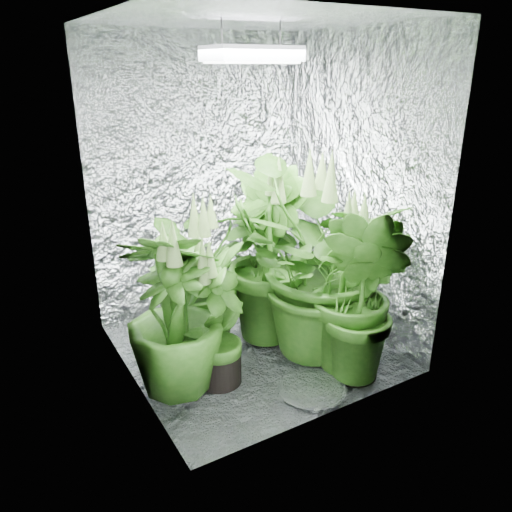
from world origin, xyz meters
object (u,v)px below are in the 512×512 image
Objects in this scene: plant_c at (264,257)px; circulation_fan at (300,291)px; plant_a at (199,275)px; plant_b at (260,256)px; plant_e at (322,263)px; grow_lamp at (252,54)px; plant_f at (217,317)px; plant_d at (174,314)px; plant_g at (358,295)px.

circulation_fan is (0.46, 0.22, -0.44)m from plant_c.
circulation_fan is at bearing 4.05° from plant_a.
circulation_fan is at bearing -0.59° from plant_b.
plant_b is 0.62m from plant_e.
plant_b is (0.25, 0.33, -1.33)m from grow_lamp.
plant_f is at bearing 176.82° from plant_e.
plant_d is at bearing 168.71° from plant_f.
circulation_fan is at bearing 22.61° from plant_d.
plant_f is (-0.37, -0.23, -1.39)m from grow_lamp.
grow_lamp is 0.40× the size of plant_c.
plant_e is (0.60, -0.53, 0.15)m from plant_a.
plant_e is at bearing -41.79° from plant_a.
plant_c reaches higher than plant_g.
plant_b reaches higher than plant_d.
grow_lamp is 0.52× the size of plant_f.
plant_a is at bearing -172.73° from plant_b.
plant_c is (-0.10, -0.22, 0.08)m from plant_b.
plant_c reaches higher than plant_d.
plant_c is at bearing 20.75° from plant_d.
plant_g is 3.44× the size of circulation_fan.
plant_g is (0.37, -0.58, -1.29)m from grow_lamp.
grow_lamp is 1.39m from plant_b.
plant_a is at bearing 51.89° from plant_d.
grow_lamp is 0.47× the size of plant_a.
plant_g is 1.02m from circulation_fan.
plant_d is at bearing -171.88° from circulation_fan.
plant_d is 1.05m from plant_g.
plant_g reaches higher than plant_b.
plant_a is 0.45m from plant_c.
grow_lamp is 1.46m from plant_g.
grow_lamp is 0.47× the size of plant_d.
plant_e reaches higher than plant_c.
plant_a is 0.82m from plant_e.
grow_lamp reaches higher than plant_b.
plant_a is at bearing 126.57° from plant_g.
plant_b is 0.51m from circulation_fan.
plant_a reaches higher than plant_f.
plant_c is (0.15, 0.10, -1.24)m from grow_lamp.
plant_b is 0.74× the size of plant_e.
grow_lamp reaches higher than plant_d.
grow_lamp reaches higher than plant_g.
plant_e reaches higher than plant_f.
plant_f is at bearing 154.64° from plant_g.
plant_a is at bearing 77.54° from plant_f.
plant_b is 0.93× the size of plant_g.
plant_e is at bearing -129.06° from circulation_fan.
plant_a is 1.05m from plant_g.
plant_b is at bearing 30.69° from plant_d.
plant_f is at bearing -137.97° from plant_b.
plant_d is 3.17× the size of circulation_fan.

